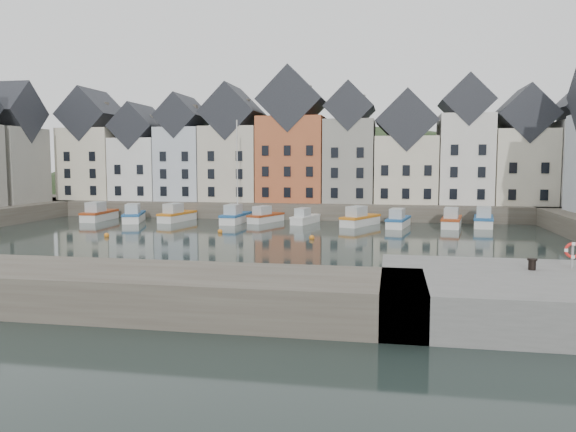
% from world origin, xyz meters
% --- Properties ---
extents(ground, '(260.00, 260.00, 0.00)m').
position_xyz_m(ground, '(0.00, 0.00, 0.00)').
color(ground, black).
rests_on(ground, ground).
extents(far_quay, '(90.00, 16.00, 2.00)m').
position_xyz_m(far_quay, '(0.00, 30.00, 1.00)').
color(far_quay, '#4B4439').
rests_on(far_quay, ground).
extents(hillside, '(153.60, 70.40, 64.00)m').
position_xyz_m(hillside, '(0.02, 56.00, -17.96)').
color(hillside, '#1F3018').
rests_on(hillside, ground).
extents(far_terrace, '(72.37, 8.16, 17.78)m').
position_xyz_m(far_terrace, '(3.21, 28.00, 8.88)').
color(far_terrace, beige).
rests_on(far_terrace, far_quay).
extents(mooring_buoys, '(20.50, 5.50, 0.50)m').
position_xyz_m(mooring_buoys, '(-4.00, 5.33, 0.15)').
color(mooring_buoys, orange).
rests_on(mooring_buoys, ground).
extents(boat_a, '(2.53, 6.93, 2.62)m').
position_xyz_m(boat_a, '(-22.72, 17.20, 0.78)').
color(boat_a, silver).
rests_on(boat_a, ground).
extents(boat_b, '(3.89, 6.79, 2.49)m').
position_xyz_m(boat_b, '(-17.70, 16.55, 0.74)').
color(boat_b, silver).
rests_on(boat_b, ground).
extents(boat_c, '(2.98, 6.69, 2.48)m').
position_xyz_m(boat_c, '(-12.79, 18.14, 0.74)').
color(boat_c, silver).
rests_on(boat_c, ground).
extents(boat_d, '(2.39, 6.67, 12.56)m').
position_xyz_m(boat_d, '(-5.08, 17.53, 0.82)').
color(boat_d, silver).
rests_on(boat_d, ground).
extents(boat_e, '(3.73, 6.06, 2.23)m').
position_xyz_m(boat_e, '(-1.73, 18.97, 0.66)').
color(boat_e, silver).
rests_on(boat_e, ground).
extents(boat_f, '(3.01, 5.71, 2.09)m').
position_xyz_m(boat_f, '(3.23, 18.46, 0.62)').
color(boat_f, silver).
rests_on(boat_f, ground).
extents(boat_g, '(4.55, 6.80, 2.51)m').
position_xyz_m(boat_g, '(9.77, 17.46, 0.75)').
color(boat_g, silver).
rests_on(boat_g, ground).
extents(boat_h, '(2.97, 6.39, 2.36)m').
position_xyz_m(boat_h, '(14.14, 16.74, 0.70)').
color(boat_h, silver).
rests_on(boat_h, ground).
extents(boat_i, '(2.94, 6.63, 2.46)m').
position_xyz_m(boat_i, '(20.06, 17.93, 0.73)').
color(boat_i, silver).
rests_on(boat_i, ground).
extents(boat_j, '(3.02, 6.87, 2.55)m').
position_xyz_m(boat_j, '(23.68, 19.07, 0.76)').
color(boat_j, silver).
rests_on(boat_j, ground).
extents(mooring_bollard, '(0.48, 0.48, 0.56)m').
position_xyz_m(mooring_bollard, '(20.25, -18.39, 2.31)').
color(mooring_bollard, black).
rests_on(mooring_bollard, near_quay).
extents(life_ring_post, '(0.80, 0.17, 1.30)m').
position_xyz_m(life_ring_post, '(22.34, -17.52, 2.86)').
color(life_ring_post, gray).
rests_on(life_ring_post, near_quay).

